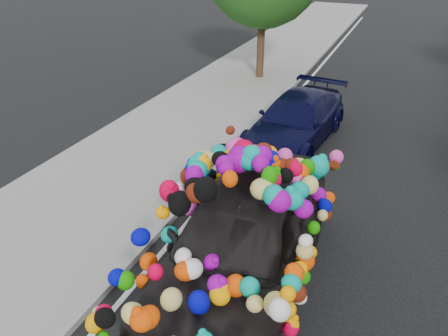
# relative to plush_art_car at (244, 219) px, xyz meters

# --- Properties ---
(ground) EXTENTS (100.00, 100.00, 0.00)m
(ground) POSITION_rel_plush_art_car_xyz_m (0.42, 1.08, -1.23)
(ground) COLOR black
(ground) RESTS_ON ground
(sidewalk) EXTENTS (4.00, 60.00, 0.12)m
(sidewalk) POSITION_rel_plush_art_car_xyz_m (-3.88, 1.08, -1.17)
(sidewalk) COLOR gray
(sidewalk) RESTS_ON ground
(kerb) EXTENTS (0.15, 60.00, 0.13)m
(kerb) POSITION_rel_plush_art_car_xyz_m (-1.93, 1.08, -1.16)
(kerb) COLOR gray
(kerb) RESTS_ON ground
(plush_art_car) EXTENTS (2.58, 5.34, 2.37)m
(plush_art_car) POSITION_rel_plush_art_car_xyz_m (0.00, 0.00, 0.00)
(plush_art_car) COLOR black
(plush_art_car) RESTS_ON ground
(navy_sedan) EXTENTS (2.22, 4.55, 1.27)m
(navy_sedan) POSITION_rel_plush_art_car_xyz_m (-0.63, 5.58, -0.59)
(navy_sedan) COLOR black
(navy_sedan) RESTS_ON ground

